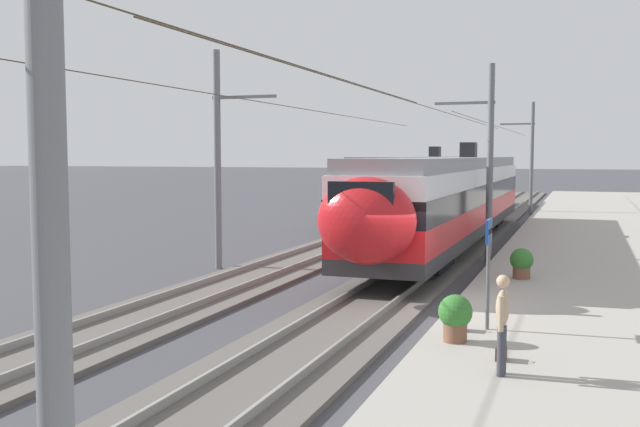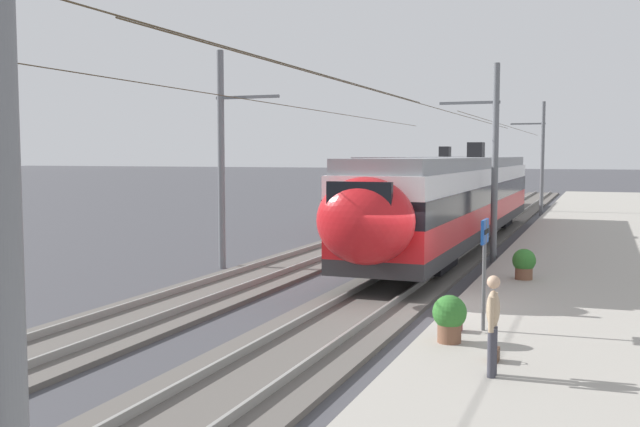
# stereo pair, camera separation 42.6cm
# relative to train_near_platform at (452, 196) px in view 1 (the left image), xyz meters

# --- Properties ---
(ground_plane) EXTENTS (400.00, 400.00, 0.00)m
(ground_plane) POSITION_rel_train_near_platform_xyz_m (-12.47, -1.50, -2.23)
(ground_plane) COLOR #424247
(platform_slab) EXTENTS (120.00, 8.34, 0.28)m
(platform_slab) POSITION_rel_train_near_platform_xyz_m (-12.47, -6.37, -2.08)
(platform_slab) COLOR #A39E93
(platform_slab) RESTS_ON ground
(track_near) EXTENTS (120.00, 3.00, 0.28)m
(track_near) POSITION_rel_train_near_platform_xyz_m (-12.47, 0.00, -2.16)
(track_near) COLOR #5B5651
(track_near) RESTS_ON ground
(track_far) EXTENTS (120.00, 3.00, 0.28)m
(track_far) POSITION_rel_train_near_platform_xyz_m (-12.47, 4.64, -2.16)
(track_far) COLOR #5B5651
(track_far) RESTS_ON ground
(train_near_platform) EXTENTS (26.84, 2.85, 4.27)m
(train_near_platform) POSITION_rel_train_near_platform_xyz_m (0.00, 0.00, 0.00)
(train_near_platform) COLOR #2D2D30
(train_near_platform) RESTS_ON track_near
(train_far_track) EXTENTS (26.46, 3.00, 4.27)m
(train_far_track) POSITION_rel_train_near_platform_xyz_m (15.59, 4.64, -0.00)
(train_far_track) COLOR #2D2D30
(train_far_track) RESTS_ON track_far
(catenary_mast_west) EXTENTS (39.04, 2.22, 7.14)m
(catenary_mast_west) POSITION_rel_train_near_platform_xyz_m (-26.46, -1.77, 1.56)
(catenary_mast_west) COLOR slate
(catenary_mast_west) RESTS_ON ground
(catenary_mast_mid) EXTENTS (39.04, 2.22, 7.27)m
(catenary_mast_mid) POSITION_rel_train_near_platform_xyz_m (-3.14, -1.78, 1.61)
(catenary_mast_mid) COLOR slate
(catenary_mast_mid) RESTS_ON ground
(catenary_mast_east) EXTENTS (39.04, 2.22, 7.43)m
(catenary_mast_east) POSITION_rel_train_near_platform_xyz_m (19.19, -1.78, 1.69)
(catenary_mast_east) COLOR slate
(catenary_mast_east) RESTS_ON ground
(catenary_mast_far_side) EXTENTS (39.04, 2.35, 7.52)m
(catenary_mast_far_side) POSITION_rel_train_near_platform_xyz_m (-8.06, 6.55, 1.73)
(catenary_mast_far_side) COLOR slate
(catenary_mast_far_side) RESTS_ON ground
(platform_sign) EXTENTS (0.70, 0.08, 2.33)m
(platform_sign) POSITION_rel_train_near_platform_xyz_m (-14.99, -3.35, -0.23)
(platform_sign) COLOR #59595B
(platform_sign) RESTS_ON platform_slab
(passenger_walking) EXTENTS (0.53, 0.22, 1.69)m
(passenger_walking) POSITION_rel_train_near_platform_xyz_m (-18.13, -3.97, -1.00)
(passenger_walking) COLOR #383842
(passenger_walking) RESTS_ON platform_slab
(handbag_beside_passenger) EXTENTS (0.32, 0.18, 0.37)m
(handbag_beside_passenger) POSITION_rel_train_near_platform_xyz_m (-17.23, -3.87, -1.82)
(handbag_beside_passenger) COLOR #472D1E
(handbag_beside_passenger) RESTS_ON platform_slab
(handbag_near_sign) EXTENTS (0.32, 0.18, 0.39)m
(handbag_near_sign) POSITION_rel_train_near_platform_xyz_m (-15.28, -2.85, -1.81)
(handbag_near_sign) COLOR maroon
(handbag_near_sign) RESTS_ON platform_slab
(potted_plant_platform_edge) EXTENTS (0.69, 0.69, 0.91)m
(potted_plant_platform_edge) POSITION_rel_train_near_platform_xyz_m (-8.23, -3.51, -1.43)
(potted_plant_platform_edge) COLOR brown
(potted_plant_platform_edge) RESTS_ON platform_slab
(potted_plant_by_shelter) EXTENTS (0.67, 0.67, 0.93)m
(potted_plant_by_shelter) POSITION_rel_train_near_platform_xyz_m (-16.23, -2.88, -1.40)
(potted_plant_by_shelter) COLOR brown
(potted_plant_by_shelter) RESTS_ON platform_slab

